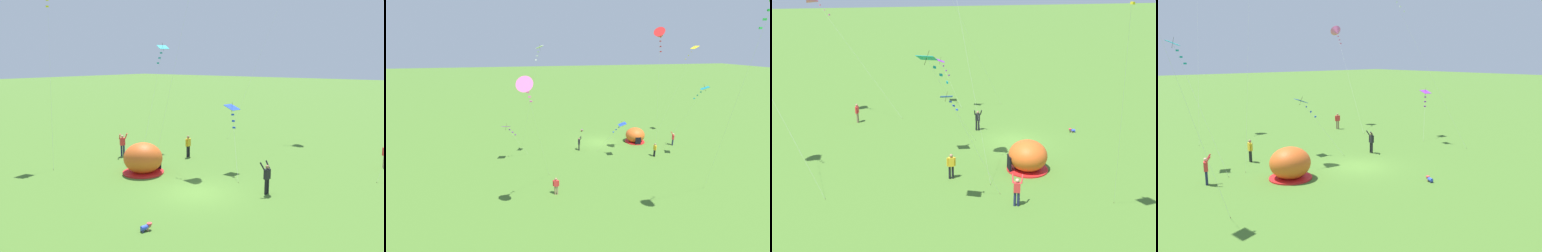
{
  "view_description": "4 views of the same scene",
  "coord_description": "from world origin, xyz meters",
  "views": [
    {
      "loc": [
        12.26,
        -16.74,
        7.55
      ],
      "look_at": [
        -0.59,
        0.32,
        3.83
      ],
      "focal_mm": 35.0,
      "sensor_mm": 36.0,
      "label": 1
    },
    {
      "loc": [
        10.34,
        33.11,
        13.22
      ],
      "look_at": [
        3.52,
        2.61,
        3.48
      ],
      "focal_mm": 24.0,
      "sensor_mm": 36.0,
      "label": 2
    },
    {
      "loc": [
        -31.6,
        11.3,
        12.74
      ],
      "look_at": [
        -0.4,
        4.3,
        1.78
      ],
      "focal_mm": 42.0,
      "sensor_mm": 36.0,
      "label": 3
    },
    {
      "loc": [
        -17.58,
        -19.3,
        7.85
      ],
      "look_at": [
        -0.04,
        1.08,
        2.84
      ],
      "focal_mm": 35.0,
      "sensor_mm": 36.0,
      "label": 4
    }
  ],
  "objects": [
    {
      "name": "ground_plane",
      "position": [
        0.0,
        0.0,
        0.0
      ],
      "size": [
        300.0,
        300.0,
        0.0
      ],
      "primitive_type": "plane",
      "color": "#477028"
    },
    {
      "name": "kite_purple",
      "position": [
        12.14,
        3.78,
        4.19
      ],
      "size": [
        2.79,
        2.2,
        4.8
      ],
      "color": "silver",
      "rests_on": "ground"
    },
    {
      "name": "person_near_tent",
      "position": [
        -9.84,
        3.32,
        1.0
      ],
      "size": [
        0.61,
        0.71,
        1.89
      ],
      "color": "#1E2347",
      "rests_on": "ground"
    },
    {
      "name": "kite_blue",
      "position": [
        -1.07,
        5.62,
        4.16
      ],
      "size": [
        2.68,
        3.25,
        4.72
      ],
      "color": "silver",
      "rests_on": "ground"
    },
    {
      "name": "person_far_back",
      "position": [
        -5.47,
        6.29,
        0.96
      ],
      "size": [
        0.25,
        0.59,
        1.72
      ],
      "color": "black",
      "rests_on": "ground"
    },
    {
      "name": "toddler_crawling",
      "position": [
        1.1,
        -5.36,
        0.18
      ],
      "size": [
        0.34,
        0.55,
        0.32
      ],
      "color": "blue",
      "rests_on": "ground"
    },
    {
      "name": "person_arms_raised",
      "position": [
        3.3,
        2.28,
        1.0
      ],
      "size": [
        0.52,
        0.67,
        1.89
      ],
      "color": "black",
      "rests_on": "ground"
    },
    {
      "name": "person_center_field",
      "position": [
        7.75,
        12.22,
        0.96
      ],
      "size": [
        0.57,
        0.33,
        1.72
      ],
      "color": "#8C7251",
      "rests_on": "ground"
    },
    {
      "name": "kite_teal",
      "position": [
        -9.69,
        8.08,
        8.45
      ],
      "size": [
        2.11,
        5.06,
        9.12
      ],
      "color": "silver",
      "rests_on": "ground"
    },
    {
      "name": "popup_tent",
      "position": [
        -5.26,
        0.98,
        1.0
      ],
      "size": [
        2.81,
        2.81,
        2.1
      ],
      "color": "#D8591E",
      "rests_on": "ground"
    },
    {
      "name": "kite_pink",
      "position": [
        9.99,
        15.07,
        10.57
      ],
      "size": [
        2.79,
        7.66,
        11.31
      ],
      "color": "silver",
      "rests_on": "ground"
    },
    {
      "name": "kite_white",
      "position": [
        8.28,
        4.37,
        12.55
      ],
      "size": [
        2.91,
        7.28,
        13.47
      ],
      "color": "silver",
      "rests_on": "ground"
    }
  ]
}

